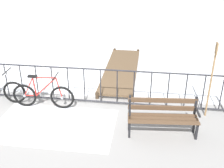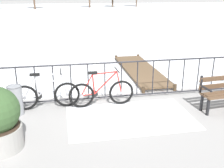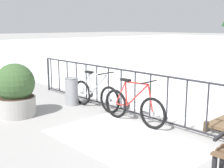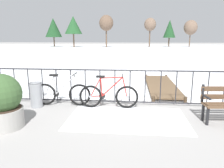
{
  "view_description": "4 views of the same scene",
  "coord_description": "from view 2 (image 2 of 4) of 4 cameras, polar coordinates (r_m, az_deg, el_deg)",
  "views": [
    {
      "loc": [
        2.37,
        -6.64,
        3.89
      ],
      "look_at": [
        1.43,
        0.14,
        0.57
      ],
      "focal_mm": 44.17,
      "sensor_mm": 36.0,
      "label": 1
    },
    {
      "loc": [
        -1.32,
        -6.78,
        2.88
      ],
      "look_at": [
        -0.07,
        -0.19,
        0.51
      ],
      "focal_mm": 42.93,
      "sensor_mm": 36.0,
      "label": 2
    },
    {
      "loc": [
        3.7,
        -4.81,
        2.06
      ],
      "look_at": [
        -0.84,
        -0.58,
        0.82
      ],
      "focal_mm": 46.3,
      "sensor_mm": 36.0,
      "label": 3
    },
    {
      "loc": [
        0.28,
        -6.33,
        2.01
      ],
      "look_at": [
        -0.32,
        0.06,
        0.61
      ],
      "focal_mm": 34.49,
      "sensor_mm": 36.0,
      "label": 4
    }
  ],
  "objects": [
    {
      "name": "ground_plane",
      "position": [
        7.48,
        0.24,
        -3.22
      ],
      "size": [
        160.0,
        160.0,
        0.0
      ],
      "primitive_type": "plane",
      "color": "gray"
    },
    {
      "name": "bicycle_near_railing",
      "position": [
        6.99,
        -13.88,
        -2.24
      ],
      "size": [
        1.71,
        0.52,
        0.97
      ],
      "color": "black",
      "rests_on": "ground"
    },
    {
      "name": "bicycle_second",
      "position": [
        6.93,
        -2.24,
        -1.84
      ],
      "size": [
        1.71,
        0.52,
        0.97
      ],
      "color": "black",
      "rests_on": "ground"
    },
    {
      "name": "trash_bin",
      "position": [
        6.86,
        -19.83,
        -3.24
      ],
      "size": [
        0.35,
        0.35,
        0.73
      ],
      "color": "gray",
      "rests_on": "ground"
    },
    {
      "name": "wooden_dock",
      "position": [
        9.89,
        6.04,
        3.1
      ],
      "size": [
        1.1,
        4.11,
        0.2
      ],
      "color": "brown",
      "rests_on": "ground"
    },
    {
      "name": "snow_patch",
      "position": [
        6.46,
        3.88,
        -7.09
      ],
      "size": [
        2.96,
        1.8,
        0.01
      ],
      "primitive_type": "cube",
      "color": "white",
      "rests_on": "ground"
    },
    {
      "name": "railing_fence",
      "position": [
        7.29,
        0.24,
        0.85
      ],
      "size": [
        9.06,
        0.06,
        1.07
      ],
      "color": "#232328",
      "rests_on": "ground"
    },
    {
      "name": "frozen_pond",
      "position": [
        35.32,
        -8.88,
        14.53
      ],
      "size": [
        80.0,
        56.0,
        0.03
      ],
      "primitive_type": "cube",
      "color": "white",
      "rests_on": "ground"
    }
  ]
}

